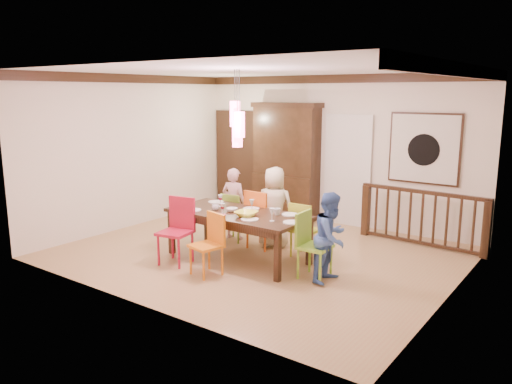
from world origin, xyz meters
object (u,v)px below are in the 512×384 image
Objects in this scene: person_far_mid at (274,207)px; person_end_right at (331,237)px; dining_table at (238,217)px; chair_far_left at (236,213)px; chair_end_right at (315,241)px; person_far_left at (234,203)px; balustrade at (422,217)px; china_hutch at (286,161)px.

person_end_right is at bearing 133.28° from person_far_mid.
dining_table is 1.03m from chair_far_left.
person_far_left is (-2.13, 0.87, 0.10)m from chair_end_right.
chair_end_right is at bearing 154.28° from chair_far_left.
person_far_mid is at bearing 84.58° from dining_table.
balustrade is 2.41m from person_end_right.
person_far_left is at bearing 66.16° from chair_end_right.
person_far_left is (-0.75, 0.85, -0.04)m from dining_table.
person_far_mid reaches higher than person_end_right.
person_far_left is 2.50m from person_end_right.
person_far_left reaches higher than balustrade.
dining_table is 1.79× the size of person_end_right.
china_hutch reaches higher than dining_table.
dining_table is 1.02× the size of balustrade.
china_hutch reaches higher than person_far_mid.
person_far_mid reaches higher than person_far_left.
chair_end_right reaches higher than chair_far_left.
balustrade is (0.72, 2.39, -0.03)m from chair_end_right.
china_hutch is 1.74× the size of person_far_mid.
balustrade is at bearing -160.13° from person_far_left.
china_hutch is (-0.86, 2.72, 0.52)m from dining_table.
balustrade is at bearing -160.13° from person_far_mid.
person_end_right is (-0.49, -2.36, 0.13)m from balustrade.
china_hutch reaches higher than person_end_right.
person_end_right reaches higher than chair_far_left.
chair_far_left is at bearing 67.12° from chair_end_right.
balustrade is (2.75, 1.60, 0.01)m from chair_far_left.
person_end_right is (2.46, -2.71, -0.56)m from china_hutch.
person_far_left reaches higher than chair_end_right.
dining_table is 3.17m from balustrade.
dining_table is 0.88m from person_far_mid.
chair_end_right is at bearing 149.50° from person_far_left.
balustrade is at bearing 49.36° from dining_table.
chair_end_right is 3.59m from china_hutch.
chair_far_left reaches higher than dining_table.
person_far_mid is (-1.28, 0.89, 0.15)m from chair_end_right.
person_end_right is at bearing 156.96° from chair_far_left.
person_end_right is (2.26, -0.76, 0.14)m from chair_far_left.
chair_far_left is 3.18m from balustrade.
person_end_right is at bearing -98.10° from balustrade.
balustrade is 1.73× the size of person_far_left.
balustrade is 1.62× the size of person_far_mid.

